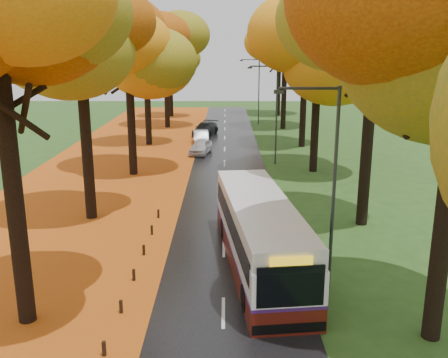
{
  "coord_description": "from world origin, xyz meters",
  "views": [
    {
      "loc": [
        0.07,
        -10.21,
        9.33
      ],
      "look_at": [
        0.0,
        15.24,
        2.6
      ],
      "focal_mm": 40.0,
      "sensor_mm": 36.0,
      "label": 1
    }
  ],
  "objects_px": {
    "streetlamp_mid": "(274,107)",
    "car_dark": "(205,129)",
    "streetlamp_near": "(328,174)",
    "bus": "(260,232)",
    "streetlamp_far": "(257,86)",
    "car_silver": "(201,137)",
    "car_white": "(201,147)"
  },
  "relations": [
    {
      "from": "streetlamp_far",
      "to": "car_dark",
      "type": "relative_size",
      "value": 1.66
    },
    {
      "from": "bus",
      "to": "car_white",
      "type": "bearing_deg",
      "value": 92.34
    },
    {
      "from": "streetlamp_near",
      "to": "streetlamp_far",
      "type": "relative_size",
      "value": 1.0
    },
    {
      "from": "streetlamp_near",
      "to": "bus",
      "type": "distance_m",
      "value": 4.43
    },
    {
      "from": "streetlamp_far",
      "to": "car_white",
      "type": "height_order",
      "value": "streetlamp_far"
    },
    {
      "from": "streetlamp_mid",
      "to": "streetlamp_far",
      "type": "distance_m",
      "value": 22.0
    },
    {
      "from": "car_white",
      "to": "car_dark",
      "type": "height_order",
      "value": "car_dark"
    },
    {
      "from": "streetlamp_near",
      "to": "car_silver",
      "type": "bearing_deg",
      "value": 101.67
    },
    {
      "from": "streetlamp_mid",
      "to": "bus",
      "type": "relative_size",
      "value": 0.7
    },
    {
      "from": "streetlamp_near",
      "to": "streetlamp_mid",
      "type": "relative_size",
      "value": 1.0
    },
    {
      "from": "streetlamp_far",
      "to": "bus",
      "type": "bearing_deg",
      "value": -93.26
    },
    {
      "from": "streetlamp_mid",
      "to": "streetlamp_far",
      "type": "relative_size",
      "value": 1.0
    },
    {
      "from": "streetlamp_near",
      "to": "car_silver",
      "type": "relative_size",
      "value": 1.97
    },
    {
      "from": "streetlamp_far",
      "to": "car_silver",
      "type": "distance_m",
      "value": 15.45
    },
    {
      "from": "streetlamp_near",
      "to": "car_dark",
      "type": "height_order",
      "value": "streetlamp_near"
    },
    {
      "from": "bus",
      "to": "car_dark",
      "type": "xyz_separation_m",
      "value": [
        -3.67,
        33.66,
        -0.86
      ]
    },
    {
      "from": "streetlamp_near",
      "to": "streetlamp_far",
      "type": "xyz_separation_m",
      "value": [
        0.0,
        44.0,
        0.0
      ]
    },
    {
      "from": "streetlamp_mid",
      "to": "car_dark",
      "type": "distance_m",
      "value": 15.5
    },
    {
      "from": "streetlamp_mid",
      "to": "car_white",
      "type": "height_order",
      "value": "streetlamp_mid"
    },
    {
      "from": "car_dark",
      "to": "streetlamp_far",
      "type": "bearing_deg",
      "value": 67.91
    },
    {
      "from": "bus",
      "to": "car_silver",
      "type": "height_order",
      "value": "bus"
    },
    {
      "from": "car_silver",
      "to": "bus",
      "type": "bearing_deg",
      "value": -87.16
    },
    {
      "from": "car_white",
      "to": "car_dark",
      "type": "relative_size",
      "value": 0.79
    },
    {
      "from": "car_silver",
      "to": "car_dark",
      "type": "xyz_separation_m",
      "value": [
        0.24,
        5.23,
        0.03
      ]
    },
    {
      "from": "streetlamp_mid",
      "to": "streetlamp_far",
      "type": "bearing_deg",
      "value": 90.0
    },
    {
      "from": "streetlamp_mid",
      "to": "car_dark",
      "type": "relative_size",
      "value": 1.66
    },
    {
      "from": "streetlamp_near",
      "to": "streetlamp_mid",
      "type": "distance_m",
      "value": 22.0
    },
    {
      "from": "bus",
      "to": "streetlamp_near",
      "type": "bearing_deg",
      "value": -46.96
    },
    {
      "from": "car_silver",
      "to": "car_dark",
      "type": "bearing_deg",
      "value": 82.41
    },
    {
      "from": "car_dark",
      "to": "streetlamp_mid",
      "type": "bearing_deg",
      "value": -52.1
    },
    {
      "from": "car_white",
      "to": "car_silver",
      "type": "xyz_separation_m",
      "value": [
        -0.21,
        4.66,
        0.02
      ]
    },
    {
      "from": "streetlamp_mid",
      "to": "car_dark",
      "type": "xyz_separation_m",
      "value": [
        -6.06,
        13.7,
        -3.97
      ]
    }
  ]
}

